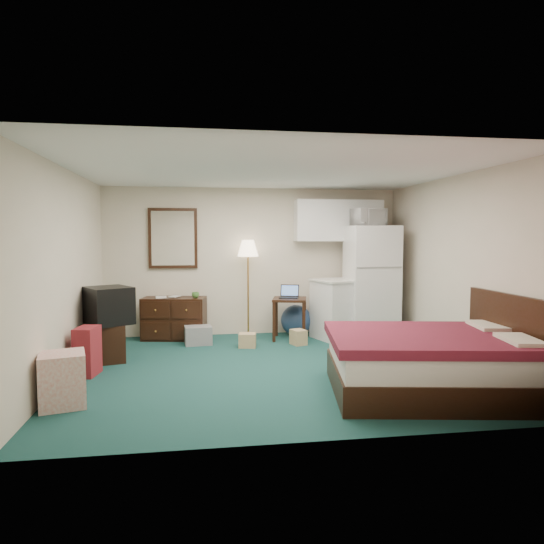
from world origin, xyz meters
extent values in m
cube|color=black|center=(0.00, 0.00, 0.00)|extent=(5.00, 4.50, 0.01)
cube|color=beige|center=(0.00, 0.00, 2.50)|extent=(5.00, 4.50, 0.01)
cube|color=beige|center=(0.00, 2.25, 1.25)|extent=(5.00, 0.01, 2.50)
cube|color=beige|center=(0.00, -2.25, 1.25)|extent=(5.00, 0.01, 2.50)
cube|color=beige|center=(-2.50, 0.00, 1.25)|extent=(0.01, 4.50, 2.50)
cube|color=beige|center=(2.50, 0.00, 1.25)|extent=(0.01, 4.50, 2.50)
sphere|color=navy|center=(0.70, 1.96, 0.26)|extent=(0.64, 0.64, 0.52)
imported|color=silver|center=(1.80, 1.55, 2.02)|extent=(0.56, 0.40, 0.34)
imported|color=tan|center=(-1.62, 1.94, 0.80)|extent=(0.17, 0.04, 0.24)
imported|color=tan|center=(-1.39, 2.03, 0.79)|extent=(0.14, 0.09, 0.20)
imported|color=#437A33|center=(-0.99, 1.86, 0.75)|extent=(0.15, 0.14, 0.12)
camera|label=1|loc=(-0.93, -6.02, 1.69)|focal=32.00mm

